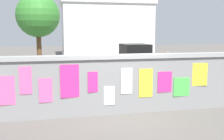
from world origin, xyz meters
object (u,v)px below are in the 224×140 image
at_px(auto_rickshaw_truck, 115,65).
at_px(bicycle_near, 119,92).
at_px(bicycle_far, 173,90).
at_px(tree_roadside, 38,16).
at_px(motorcycle, 32,80).
at_px(person_walking, 167,67).

height_order(auto_rickshaw_truck, bicycle_near, auto_rickshaw_truck).
bearing_deg(bicycle_far, tree_roadside, 115.58).
bearing_deg(tree_roadside, motorcycle, -89.78).
relative_size(bicycle_near, bicycle_far, 1.00).
distance_m(bicycle_near, tree_roadside, 11.27).
height_order(motorcycle, person_walking, person_walking).
height_order(motorcycle, tree_roadside, tree_roadside).
bearing_deg(auto_rickshaw_truck, bicycle_far, -69.28).
distance_m(bicycle_far, tree_roadside, 12.12).
distance_m(motorcycle, tree_roadside, 8.44).
bearing_deg(motorcycle, bicycle_far, -28.05).
relative_size(motorcycle, person_walking, 1.17).
height_order(person_walking, tree_roadside, tree_roadside).
xyz_separation_m(bicycle_far, tree_roadside, (-5.05, 10.56, 3.13)).
bearing_deg(tree_roadside, bicycle_near, -73.16).
distance_m(motorcycle, bicycle_far, 5.69).
distance_m(bicycle_near, person_walking, 2.74).
distance_m(auto_rickshaw_truck, tree_roadside, 8.39).
height_order(auto_rickshaw_truck, tree_roadside, tree_roadside).
distance_m(auto_rickshaw_truck, person_walking, 2.67).
height_order(auto_rickshaw_truck, bicycle_far, auto_rickshaw_truck).
bearing_deg(person_walking, tree_roadside, 121.07).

